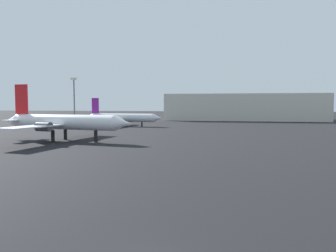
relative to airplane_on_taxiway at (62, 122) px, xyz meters
name	(u,v)px	position (x,y,z in m)	size (l,w,h in m)	color
airplane_on_taxiway	(62,122)	(0.00, 0.00, 0.00)	(28.11, 26.67, 10.94)	white
airplane_far_left	(122,118)	(-2.09, 40.74, -0.89)	(26.43, 19.59, 9.03)	silver
light_mast_left	(74,97)	(-25.47, 54.85, 6.05)	(2.40, 0.50, 16.91)	slate
terminal_building	(243,107)	(37.99, 91.28, 2.08)	(67.42, 27.95, 11.42)	beige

